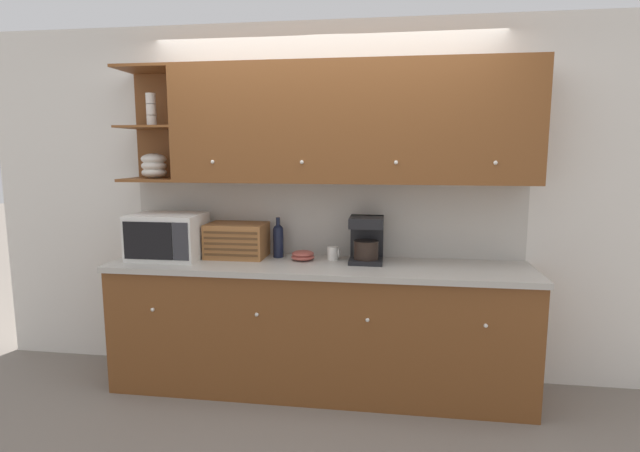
{
  "coord_description": "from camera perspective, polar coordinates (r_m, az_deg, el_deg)",
  "views": [
    {
      "loc": [
        0.5,
        -3.64,
        1.69
      ],
      "look_at": [
        0.0,
        -0.21,
        1.16
      ],
      "focal_mm": 28.0,
      "sensor_mm": 36.0,
      "label": 1
    }
  ],
  "objects": [
    {
      "name": "bowl_stack_on_counter",
      "position": [
        3.56,
        -1.97,
        -3.39
      ],
      "size": [
        0.17,
        0.17,
        0.07
      ],
      "color": "#9E473D",
      "rests_on": "counter_unit"
    },
    {
      "name": "bread_box",
      "position": [
        3.7,
        -9.46,
        -1.62
      ],
      "size": [
        0.42,
        0.31,
        0.25
      ],
      "color": "#996033",
      "rests_on": "counter_unit"
    },
    {
      "name": "wall_back",
      "position": [
        3.72,
        0.53,
        2.63
      ],
      "size": [
        5.29,
        0.06,
        2.6
      ],
      "color": "silver",
      "rests_on": "ground_plane"
    },
    {
      "name": "ground_plane",
      "position": [
        4.04,
        0.45,
        -16.07
      ],
      "size": [
        24.0,
        24.0,
        0.0
      ],
      "primitive_type": "plane",
      "color": "slate"
    },
    {
      "name": "upper_cabinets",
      "position": [
        3.48,
        2.82,
        11.57
      ],
      "size": [
        2.89,
        0.38,
        0.81
      ],
      "color": "brown",
      "rests_on": "backsplash_panel"
    },
    {
      "name": "wine_bottle",
      "position": [
        3.66,
        -4.8,
        -1.51
      ],
      "size": [
        0.08,
        0.08,
        0.3
      ],
      "color": "black",
      "rests_on": "counter_unit"
    },
    {
      "name": "backsplash_panel",
      "position": [
        3.7,
        0.45,
        0.89
      ],
      "size": [
        2.89,
        0.01,
        0.55
      ],
      "color": "#B7B2A8",
      "rests_on": "counter_unit"
    },
    {
      "name": "microwave",
      "position": [
        3.76,
        -17.04,
        -1.14
      ],
      "size": [
        0.5,
        0.38,
        0.33
      ],
      "color": "silver",
      "rests_on": "counter_unit"
    },
    {
      "name": "coffee_maker",
      "position": [
        3.5,
        5.33,
        -1.51
      ],
      "size": [
        0.23,
        0.25,
        0.32
      ],
      "color": "black",
      "rests_on": "counter_unit"
    },
    {
      "name": "counter_unit",
      "position": [
        3.59,
        -0.21,
        -11.4
      ],
      "size": [
        2.91,
        0.63,
        0.91
      ],
      "color": "brown",
      "rests_on": "ground_plane"
    },
    {
      "name": "mug",
      "position": [
        3.57,
        1.52,
        -3.13
      ],
      "size": [
        0.09,
        0.08,
        0.09
      ],
      "color": "silver",
      "rests_on": "counter_unit"
    }
  ]
}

